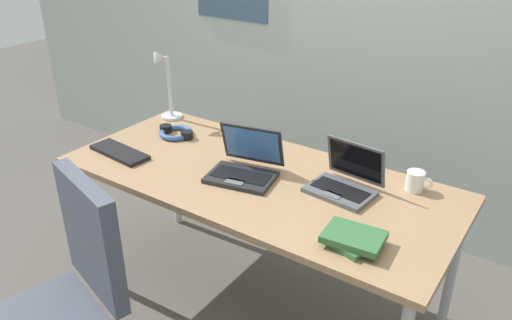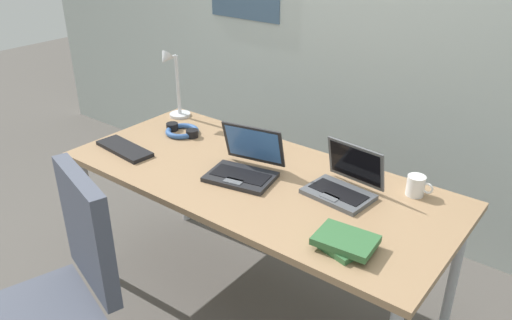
{
  "view_description": "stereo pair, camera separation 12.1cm",
  "coord_description": "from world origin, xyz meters",
  "px_view_note": "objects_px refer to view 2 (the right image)",
  "views": [
    {
      "loc": [
        1.14,
        -1.67,
        1.83
      ],
      "look_at": [
        0.0,
        0.0,
        0.82
      ],
      "focal_mm": 35.67,
      "sensor_mm": 36.0,
      "label": 1
    },
    {
      "loc": [
        1.24,
        -1.6,
        1.83
      ],
      "look_at": [
        0.0,
        0.0,
        0.82
      ],
      "focal_mm": 35.67,
      "sensor_mm": 36.0,
      "label": 2
    }
  ],
  "objects_px": {
    "laptop_by_keyboard": "(344,184)",
    "cell_phone": "(246,141)",
    "external_keyboard": "(124,149)",
    "headphones": "(182,131)",
    "laptop_near_mouse": "(245,166)",
    "office_chair": "(57,316)",
    "desk_lamp": "(173,85)",
    "book_stack": "(345,242)",
    "computer_mouse": "(274,150)",
    "coffee_mug": "(416,186)"
  },
  "relations": [
    {
      "from": "laptop_near_mouse",
      "to": "computer_mouse",
      "type": "xyz_separation_m",
      "value": [
        -0.03,
        0.27,
        -0.03
      ]
    },
    {
      "from": "desk_lamp",
      "to": "external_keyboard",
      "type": "relative_size",
      "value": 1.21
    },
    {
      "from": "external_keyboard",
      "to": "headphones",
      "type": "distance_m",
      "value": 0.34
    },
    {
      "from": "coffee_mug",
      "to": "office_chair",
      "type": "height_order",
      "value": "office_chair"
    },
    {
      "from": "desk_lamp",
      "to": "cell_phone",
      "type": "bearing_deg",
      "value": -1.34
    },
    {
      "from": "computer_mouse",
      "to": "cell_phone",
      "type": "relative_size",
      "value": 0.71
    },
    {
      "from": "external_keyboard",
      "to": "laptop_near_mouse",
      "type": "bearing_deg",
      "value": 20.06
    },
    {
      "from": "cell_phone",
      "to": "office_chair",
      "type": "bearing_deg",
      "value": -110.6
    },
    {
      "from": "desk_lamp",
      "to": "office_chair",
      "type": "distance_m",
      "value": 1.38
    },
    {
      "from": "external_keyboard",
      "to": "book_stack",
      "type": "bearing_deg",
      "value": 3.49
    },
    {
      "from": "laptop_near_mouse",
      "to": "office_chair",
      "type": "relative_size",
      "value": 0.35
    },
    {
      "from": "external_keyboard",
      "to": "computer_mouse",
      "type": "bearing_deg",
      "value": 40.98
    },
    {
      "from": "desk_lamp",
      "to": "cell_phone",
      "type": "xyz_separation_m",
      "value": [
        0.53,
        -0.01,
        -0.19
      ]
    },
    {
      "from": "laptop_near_mouse",
      "to": "book_stack",
      "type": "xyz_separation_m",
      "value": [
        0.62,
        -0.21,
        -0.02
      ]
    },
    {
      "from": "book_stack",
      "to": "cell_phone",
      "type": "bearing_deg",
      "value": 149.64
    },
    {
      "from": "laptop_near_mouse",
      "to": "laptop_by_keyboard",
      "type": "relative_size",
      "value": 1.16
    },
    {
      "from": "external_keyboard",
      "to": "laptop_by_keyboard",
      "type": "bearing_deg",
      "value": 20.93
    },
    {
      "from": "external_keyboard",
      "to": "desk_lamp",
      "type": "bearing_deg",
      "value": 109.73
    },
    {
      "from": "external_keyboard",
      "to": "cell_phone",
      "type": "height_order",
      "value": "external_keyboard"
    },
    {
      "from": "laptop_near_mouse",
      "to": "coffee_mug",
      "type": "relative_size",
      "value": 3.02
    },
    {
      "from": "external_keyboard",
      "to": "headphones",
      "type": "bearing_deg",
      "value": 82.57
    },
    {
      "from": "laptop_near_mouse",
      "to": "headphones",
      "type": "height_order",
      "value": "laptop_near_mouse"
    },
    {
      "from": "headphones",
      "to": "book_stack",
      "type": "bearing_deg",
      "value": -17.32
    },
    {
      "from": "laptop_near_mouse",
      "to": "cell_phone",
      "type": "bearing_deg",
      "value": 127.88
    },
    {
      "from": "cell_phone",
      "to": "office_chair",
      "type": "relative_size",
      "value": 0.14
    },
    {
      "from": "desk_lamp",
      "to": "office_chair",
      "type": "bearing_deg",
      "value": -66.52
    },
    {
      "from": "laptop_by_keyboard",
      "to": "computer_mouse",
      "type": "xyz_separation_m",
      "value": [
        -0.46,
        0.14,
        -0.03
      ]
    },
    {
      "from": "laptop_near_mouse",
      "to": "laptop_by_keyboard",
      "type": "height_order",
      "value": "laptop_near_mouse"
    },
    {
      "from": "desk_lamp",
      "to": "laptop_near_mouse",
      "type": "distance_m",
      "value": 0.83
    },
    {
      "from": "desk_lamp",
      "to": "coffee_mug",
      "type": "relative_size",
      "value": 3.54
    },
    {
      "from": "coffee_mug",
      "to": "office_chair",
      "type": "bearing_deg",
      "value": -128.55
    },
    {
      "from": "cell_phone",
      "to": "headphones",
      "type": "bearing_deg",
      "value": -178.49
    },
    {
      "from": "laptop_by_keyboard",
      "to": "book_stack",
      "type": "xyz_separation_m",
      "value": [
        0.19,
        -0.34,
        -0.02
      ]
    },
    {
      "from": "cell_phone",
      "to": "coffee_mug",
      "type": "height_order",
      "value": "coffee_mug"
    },
    {
      "from": "laptop_by_keyboard",
      "to": "office_chair",
      "type": "relative_size",
      "value": 0.3
    },
    {
      "from": "laptop_near_mouse",
      "to": "external_keyboard",
      "type": "bearing_deg",
      "value": -165.36
    },
    {
      "from": "computer_mouse",
      "to": "headphones",
      "type": "bearing_deg",
      "value": 171.89
    },
    {
      "from": "computer_mouse",
      "to": "headphones",
      "type": "xyz_separation_m",
      "value": [
        -0.53,
        -0.11,
        -0.0
      ]
    },
    {
      "from": "computer_mouse",
      "to": "headphones",
      "type": "distance_m",
      "value": 0.54
    },
    {
      "from": "cell_phone",
      "to": "laptop_near_mouse",
      "type": "bearing_deg",
      "value": -71.51
    },
    {
      "from": "laptop_by_keyboard",
      "to": "book_stack",
      "type": "bearing_deg",
      "value": -60.23
    },
    {
      "from": "desk_lamp",
      "to": "laptop_near_mouse",
      "type": "height_order",
      "value": "desk_lamp"
    },
    {
      "from": "desk_lamp",
      "to": "book_stack",
      "type": "xyz_separation_m",
      "value": [
        1.38,
        -0.51,
        -0.17
      ]
    },
    {
      "from": "desk_lamp",
      "to": "book_stack",
      "type": "bearing_deg",
      "value": -20.3
    },
    {
      "from": "cell_phone",
      "to": "book_stack",
      "type": "distance_m",
      "value": 0.99
    },
    {
      "from": "laptop_by_keyboard",
      "to": "cell_phone",
      "type": "distance_m",
      "value": 0.68
    },
    {
      "from": "laptop_near_mouse",
      "to": "book_stack",
      "type": "height_order",
      "value": "laptop_near_mouse"
    },
    {
      "from": "computer_mouse",
      "to": "coffee_mug",
      "type": "height_order",
      "value": "coffee_mug"
    },
    {
      "from": "office_chair",
      "to": "computer_mouse",
      "type": "bearing_deg",
      "value": 78.94
    },
    {
      "from": "laptop_by_keyboard",
      "to": "book_stack",
      "type": "distance_m",
      "value": 0.39
    }
  ]
}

